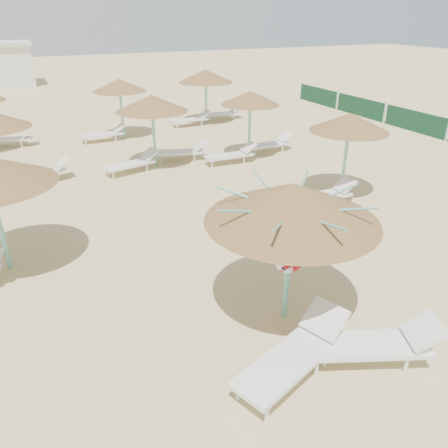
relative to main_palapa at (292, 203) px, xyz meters
name	(u,v)px	position (x,y,z in m)	size (l,w,h in m)	color
ground	(276,326)	(-0.32, -0.21, -2.42)	(120.00, 120.00, 0.00)	tan
main_palapa	(292,203)	(0.00, 0.00, 0.00)	(3.11, 3.11, 2.78)	#68B5AA
lounger_main_a	(296,353)	(-0.65, -1.35, -2.01)	(2.42, 1.47, 0.84)	silver
lounger_main_b	(375,343)	(0.70, -1.70, -2.03)	(2.35, 1.49, 0.82)	silver
palapa_field	(127,104)	(-0.31, 10.69, -0.13)	(15.11, 14.59, 2.72)	#68B5AA
windbreak_fence	(415,121)	(13.68, 9.74, -1.92)	(0.08, 19.84, 1.10)	#194B2F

